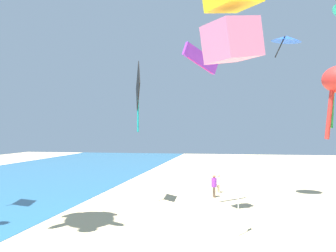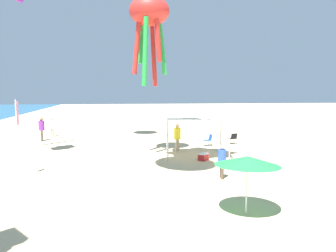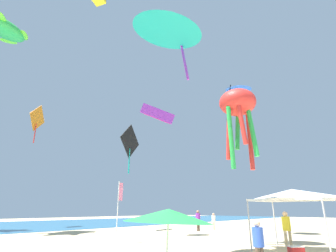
% 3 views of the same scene
% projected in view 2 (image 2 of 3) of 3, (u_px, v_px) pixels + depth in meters
% --- Properties ---
extents(ground, '(120.00, 120.00, 0.10)m').
position_uv_depth(ground, '(195.00, 156.00, 20.87)').
color(ground, '#D6BC8C').
extents(canopy_tent, '(3.11, 3.79, 2.93)m').
position_uv_depth(canopy_tent, '(196.00, 113.00, 20.23)').
color(canopy_tent, '#B7B7BC').
rests_on(canopy_tent, ground).
extents(beach_umbrella, '(2.20, 2.20, 2.03)m').
position_uv_depth(beach_umbrella, '(248.00, 161.00, 11.11)').
color(beach_umbrella, silver).
rests_on(beach_umbrella, ground).
extents(folding_chair_facing_ocean, '(0.74, 0.66, 0.82)m').
position_uv_depth(folding_chair_facing_ocean, '(233.00, 138.00, 24.76)').
color(folding_chair_facing_ocean, black).
rests_on(folding_chair_facing_ocean, ground).
extents(folding_chair_left_of_tent, '(0.62, 0.70, 0.82)m').
position_uv_depth(folding_chair_left_of_tent, '(208.00, 139.00, 24.08)').
color(folding_chair_left_of_tent, black).
rests_on(folding_chair_left_of_tent, ground).
extents(cooler_box, '(0.74, 0.71, 0.40)m').
position_uv_depth(cooler_box, '(203.00, 157.00, 19.37)').
color(cooler_box, red).
rests_on(cooler_box, ground).
extents(banner_flag, '(0.36, 0.06, 3.67)m').
position_uv_depth(banner_flag, '(17.00, 131.00, 15.51)').
color(banner_flag, silver).
rests_on(banner_flag, ground).
extents(person_beachcomber, '(0.49, 0.44, 1.86)m').
position_uv_depth(person_beachcomber, '(42.00, 127.00, 26.09)').
color(person_beachcomber, brown).
rests_on(person_beachcomber, ground).
extents(person_by_tent, '(0.38, 0.38, 1.59)m').
position_uv_depth(person_by_tent, '(52.00, 126.00, 28.34)').
color(person_by_tent, '#C6B28C').
rests_on(person_by_tent, ground).
extents(person_kite_handler, '(0.43, 0.38, 1.60)m').
position_uv_depth(person_kite_handler, '(222.00, 159.00, 15.47)').
color(person_kite_handler, brown).
rests_on(person_kite_handler, ground).
extents(person_near_umbrella, '(0.46, 0.44, 1.84)m').
position_uv_depth(person_near_umbrella, '(177.00, 136.00, 21.72)').
color(person_near_umbrella, '#C6B28C').
rests_on(person_near_umbrella, ground).
extents(kite_octopus_red, '(2.38, 2.38, 5.29)m').
position_uv_depth(kite_octopus_red, '(149.00, 16.00, 19.78)').
color(kite_octopus_red, red).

